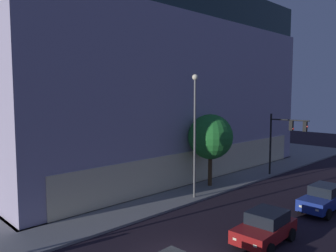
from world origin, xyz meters
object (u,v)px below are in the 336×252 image
object	(u,v)px
modern_building	(132,85)
car_red	(265,227)
sidewalk_tree	(210,137)
car_blue	(323,198)
traffic_light_far_corner	(285,133)
street_lamp_sidewalk	(195,122)

from	to	relation	value
modern_building	car_red	world-z (taller)	modern_building
sidewalk_tree	modern_building	bearing A→B (deg)	84.69
modern_building	car_blue	bearing A→B (deg)	-90.69
modern_building	car_blue	world-z (taller)	modern_building
car_red	car_blue	distance (m)	7.21
traffic_light_far_corner	street_lamp_sidewalk	xyz separation A→B (m)	(-10.93, 1.54, 1.57)
street_lamp_sidewalk	car_blue	size ratio (longest dim) A/B	2.08
modern_building	sidewalk_tree	xyz separation A→B (m)	(-1.12, -11.99, -4.59)
sidewalk_tree	car_blue	distance (m)	9.70
traffic_light_far_corner	street_lamp_sidewalk	bearing A→B (deg)	171.97
car_blue	car_red	bearing A→B (deg)	178.43
modern_building	traffic_light_far_corner	xyz separation A→B (m)	(6.36, -14.82, -4.68)
sidewalk_tree	car_blue	world-z (taller)	sidewalk_tree
traffic_light_far_corner	car_red	xyz separation A→B (m)	(-13.82, -6.01, -3.37)
sidewalk_tree	street_lamp_sidewalk	bearing A→B (deg)	-159.55
modern_building	traffic_light_far_corner	world-z (taller)	modern_building
sidewalk_tree	car_blue	bearing A→B (deg)	-84.55
traffic_light_far_corner	modern_building	bearing A→B (deg)	113.23
car_blue	sidewalk_tree	bearing A→B (deg)	95.45
modern_building	street_lamp_sidewalk	distance (m)	14.38
street_lamp_sidewalk	traffic_light_far_corner	bearing A→B (deg)	-8.03
street_lamp_sidewalk	sidewalk_tree	xyz separation A→B (m)	(3.45, 1.29, -1.49)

